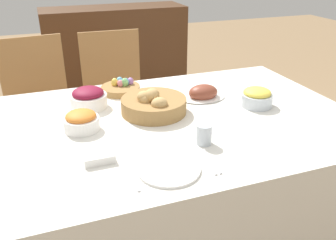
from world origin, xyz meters
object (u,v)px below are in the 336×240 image
Objects in this scene: fork at (131,177)px; knife at (204,162)px; carrot_bowl at (81,121)px; ham_platter at (203,93)px; butter_dish at (99,158)px; drinking_cup at (204,134)px; dinner_plate at (169,169)px; chair_far_left at (40,108)px; egg_basket at (121,88)px; beet_salad_bowl at (88,98)px; chair_far_center at (116,98)px; bread_basket at (153,104)px; sideboard at (116,59)px; spoon at (211,161)px; pineapple_bowl at (257,97)px.

knife is at bearing -3.78° from fork.
carrot_bowl reaches higher than fork.
ham_platter is 0.77m from butter_dish.
drinking_cup is at bearing -114.72° from ham_platter.
carrot_bowl reaches higher than dinner_plate.
drinking_cup reaches higher than butter_dish.
carrot_bowl is (0.18, -0.91, 0.28)m from chair_far_left.
egg_basket is 0.25m from beet_salad_bowl.
egg_basket is 2.54× the size of drinking_cup.
carrot_bowl is 0.68× the size of dinner_plate.
chair_far_center is at bearing 95.47° from drinking_cup.
egg_basket is 0.46m from ham_platter.
knife is (0.32, -0.67, -0.05)m from beet_salad_bowl.
bread_basket reaches higher than drinking_cup.
sideboard is at bearing 79.10° from egg_basket.
chair_far_center is at bearing 112.98° from ham_platter.
fork is at bearing 180.00° from dinner_plate.
butter_dish is at bearing -94.69° from beet_salad_bowl.
ham_platter is (0.39, -0.24, 0.00)m from egg_basket.
sideboard is at bearing 90.23° from spoon.
egg_basket is at bearing 75.35° from fork.
bread_basket is 1.95× the size of pineapple_bowl.
pineapple_bowl is (0.52, -0.09, 0.00)m from bread_basket.
egg_basket is 0.84m from spoon.
carrot_bowl reaches higher than egg_basket.
carrot_bowl is at bearing 178.06° from pineapple_bowl.
sideboard is at bearing 81.94° from knife.
spoon is (-0.15, -2.38, 0.26)m from sideboard.
bread_basket is at bearing 10.42° from carrot_bowl.
carrot_bowl is 1.37× the size of butter_dish.
bread_basket reaches higher than beet_salad_bowl.
egg_basket is 0.83m from knife.
egg_basket is at bearing 56.04° from carrot_bowl.
ham_platter is at bearing 138.88° from pineapple_bowl.
beet_salad_bowl is at bearing 111.91° from knife.
bread_basket reaches higher than knife.
chair_far_left is 5.47× the size of spoon.
chair_far_center is 0.90m from bread_basket.
sideboard reaches higher than butter_dish.
drinking_cup is (0.10, -0.36, -0.00)m from bread_basket.
fork is at bearing -97.81° from chair_far_center.
chair_far_left is 0.72× the size of sideboard.
sideboard is at bearing 47.93° from chair_far_left.
chair_far_left is 1.24m from butter_dish.
egg_basket is at bearing 70.39° from butter_dish.
carrot_bowl is (-0.35, -0.06, -0.00)m from bread_basket.
spoon is at bearing -102.74° from drinking_cup.
egg_basket is 1.33× the size of pineapple_bowl.
egg_basket is at bearing 38.04° from beet_salad_bowl.
beet_salad_bowl reaches higher than egg_basket.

